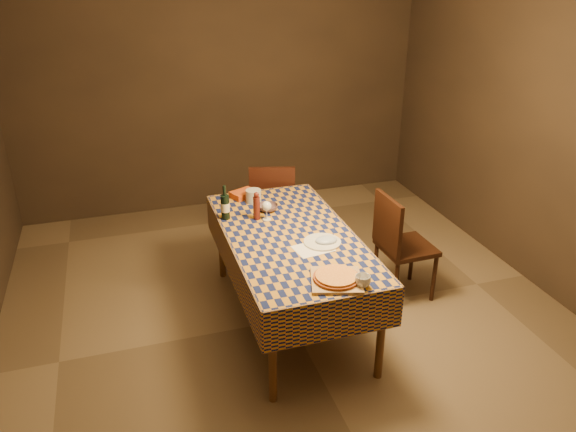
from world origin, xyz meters
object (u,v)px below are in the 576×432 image
(bowl, at_px, (268,208))
(chair_right, at_px, (398,241))
(dining_table, at_px, (290,243))
(white_plate, at_px, (322,242))
(chair_far, at_px, (272,203))
(cutting_board, at_px, (336,280))
(pizza, at_px, (336,277))
(wine_bottle, at_px, (225,206))

(bowl, distance_m, chair_right, 1.12)
(dining_table, height_order, white_plate, white_plate)
(white_plate, bearing_deg, chair_far, 89.94)
(chair_far, relative_size, chair_right, 1.00)
(cutting_board, bearing_deg, dining_table, 96.40)
(cutting_board, height_order, pizza, pizza)
(chair_right, bearing_deg, bowl, 158.79)
(dining_table, xyz_separation_m, chair_right, (0.97, 0.07, -0.17))
(bowl, height_order, chair_far, chair_far)
(bowl, distance_m, white_plate, 0.71)
(chair_right, bearing_deg, cutting_board, -137.98)
(dining_table, distance_m, chair_right, 0.98)
(wine_bottle, bearing_deg, chair_far, 50.49)
(cutting_board, bearing_deg, chair_far, 86.85)
(dining_table, xyz_separation_m, chair_far, (0.18, 1.13, -0.17))
(bowl, height_order, white_plate, bowl)
(chair_far, bearing_deg, chair_right, -53.48)
(bowl, height_order, wine_bottle, wine_bottle)
(white_plate, bearing_deg, bowl, 108.62)
(white_plate, xyz_separation_m, chair_far, (0.00, 1.33, -0.26))
(dining_table, relative_size, pizza, 5.22)
(cutting_board, relative_size, pizza, 0.91)
(cutting_board, height_order, white_plate, cutting_board)
(pizza, bearing_deg, wine_bottle, 112.99)
(pizza, relative_size, bowl, 2.12)
(bowl, relative_size, chair_right, 0.18)
(chair_right, bearing_deg, pizza, -137.98)
(cutting_board, distance_m, chair_right, 1.22)
(cutting_board, bearing_deg, pizza, -90.00)
(dining_table, relative_size, bowl, 11.06)
(pizza, bearing_deg, white_plate, 79.03)
(chair_far, bearing_deg, bowl, -108.80)
(wine_bottle, bearing_deg, white_plate, -46.72)
(cutting_board, xyz_separation_m, chair_right, (0.89, 0.80, -0.26))
(pizza, distance_m, wine_bottle, 1.24)
(cutting_board, height_order, bowl, bowl)
(bowl, bearing_deg, white_plate, -71.38)
(pizza, xyz_separation_m, wine_bottle, (-0.49, 1.14, 0.07))
(dining_table, xyz_separation_m, cutting_board, (0.08, -0.73, 0.09))
(chair_far, bearing_deg, wine_bottle, -129.51)
(pizza, height_order, chair_far, chair_far)
(cutting_board, xyz_separation_m, chair_far, (0.10, 1.86, -0.26))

